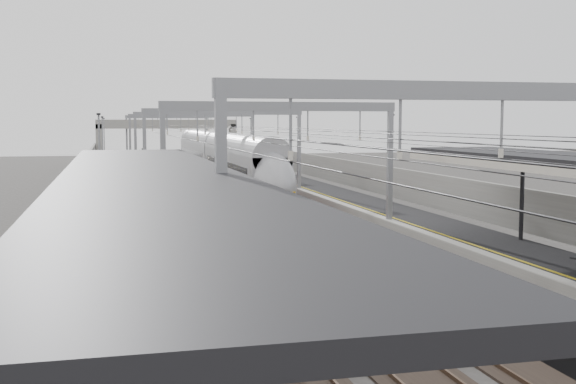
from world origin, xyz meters
TOP-DOWN VIEW (x-y plane):
  - ground at (0.00, 0.00)m, footprint 260.00×260.00m
  - platform_left at (-8.00, 45.00)m, footprint 4.00×120.00m
  - platform_right at (8.00, 45.00)m, footprint 4.00×120.00m
  - tracks at (0.00, 45.00)m, footprint 11.40×140.00m
  - overhead_line at (0.00, 51.62)m, footprint 13.00×140.00m
  - canopy_left at (-8.02, 2.99)m, footprint 4.40×30.00m
  - overbridge at (0.00, 100.00)m, footprint 22.00×2.20m
  - wall_left at (-11.20, 45.00)m, footprint 0.30×120.00m
  - wall_right at (11.20, 45.00)m, footprint 0.30×120.00m
  - train at (1.50, 51.98)m, footprint 2.82×51.34m
  - signal_green at (-5.20, 69.57)m, footprint 0.32×0.32m
  - signal_red_near at (3.20, 69.99)m, footprint 0.32×0.32m
  - signal_red_far at (5.40, 69.10)m, footprint 0.32×0.32m

SIDE VIEW (x-z plane):
  - ground at x=0.00m, z-range 0.00..0.00m
  - tracks at x=0.00m, z-range -0.05..0.15m
  - platform_left at x=-8.00m, z-range 0.00..1.00m
  - platform_right at x=8.00m, z-range 0.00..1.00m
  - wall_left at x=-11.20m, z-range 0.00..3.20m
  - wall_right at x=11.20m, z-range 0.00..3.20m
  - train at x=1.50m, z-range -0.05..4.40m
  - signal_green at x=-5.20m, z-range 0.68..4.15m
  - signal_red_near at x=3.20m, z-range 0.68..4.15m
  - signal_red_far at x=5.40m, z-range 0.68..4.15m
  - canopy_left at x=-8.02m, z-range 2.97..7.21m
  - overbridge at x=0.00m, z-range 1.86..8.76m
  - overhead_line at x=0.00m, z-range 2.84..9.44m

